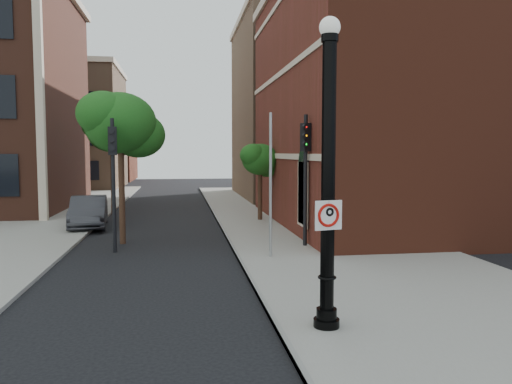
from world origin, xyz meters
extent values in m
plane|color=black|center=(0.00, 0.00, 0.00)|extent=(120.00, 120.00, 0.00)
cube|color=gray|center=(6.00, 10.00, 0.06)|extent=(8.00, 60.00, 0.12)
cube|color=gray|center=(-9.00, 18.00, 0.06)|extent=(10.00, 50.00, 0.12)
cube|color=gray|center=(2.05, 10.00, 0.07)|extent=(0.10, 60.00, 0.14)
cube|color=maroon|center=(16.00, 14.00, 6.00)|extent=(22.00, 16.00, 12.00)
cube|color=black|center=(4.96, 9.00, 2.00)|extent=(0.08, 1.40, 2.40)
cube|color=beige|center=(4.97, 14.00, 3.50)|extent=(0.06, 16.00, 0.25)
cube|color=beige|center=(4.97, 14.00, 7.50)|extent=(0.06, 16.00, 0.25)
cube|color=beige|center=(4.97, 14.00, 11.00)|extent=(0.06, 16.00, 0.25)
cube|color=beige|center=(-7.00, 17.00, 7.00)|extent=(0.40, 0.40, 14.00)
cube|color=#836247|center=(-12.00, 44.00, 6.00)|extent=(12.00, 12.00, 12.00)
cube|color=maroon|center=(-12.00, 58.00, 5.00)|extent=(12.00, 12.00, 10.00)
cube|color=#836247|center=(16.00, 30.00, 7.00)|extent=(22.00, 14.00, 14.00)
cylinder|color=black|center=(3.02, -0.73, 0.14)|extent=(0.54, 0.54, 0.29)
cylinder|color=black|center=(3.02, -0.73, 0.38)|extent=(0.42, 0.42, 0.24)
cylinder|color=black|center=(3.02, -0.73, 3.06)|extent=(0.29, 0.29, 5.54)
torus|color=black|center=(3.02, -0.73, 1.15)|extent=(0.38, 0.38, 0.06)
cylinder|color=black|center=(3.02, -0.73, 5.91)|extent=(0.34, 0.34, 0.14)
sphere|color=silver|center=(3.02, -0.73, 6.12)|extent=(0.42, 0.42, 0.42)
cube|color=white|center=(2.99, -0.89, 2.44)|extent=(0.58, 0.14, 0.59)
cube|color=black|center=(2.99, -0.89, 2.71)|extent=(0.58, 0.12, 0.05)
cube|color=black|center=(2.99, -0.89, 2.17)|extent=(0.58, 0.12, 0.05)
cube|color=black|center=(2.72, -0.94, 2.44)|extent=(0.05, 0.02, 0.59)
cube|color=black|center=(3.25, -0.84, 2.44)|extent=(0.05, 0.02, 0.59)
torus|color=#B60D07|center=(2.99, -0.89, 2.44)|extent=(0.48, 0.15, 0.47)
cube|color=#B60D07|center=(2.99, -0.89, 2.44)|extent=(0.33, 0.07, 0.33)
cube|color=black|center=(2.94, -0.90, 2.44)|extent=(0.05, 0.02, 0.28)
torus|color=black|center=(3.01, -0.88, 2.50)|extent=(0.19, 0.09, 0.18)
cylinder|color=black|center=(2.99, -0.89, 2.70)|extent=(0.03, 0.03, 0.03)
imported|color=#323237|center=(-4.35, 14.87, 0.78)|extent=(2.15, 4.86, 1.55)
cylinder|color=black|center=(-2.32, 8.40, 2.46)|extent=(0.14, 0.14, 4.91)
cube|color=black|center=(-2.32, 8.40, 4.09)|extent=(0.33, 0.31, 1.02)
sphere|color=#E50505|center=(-2.33, 8.23, 4.45)|extent=(0.18, 0.18, 0.18)
sphere|color=#FF8C00|center=(-2.33, 8.23, 4.15)|extent=(0.18, 0.18, 0.18)
sphere|color=#00E519|center=(-2.33, 8.23, 3.84)|extent=(0.18, 0.18, 0.18)
cylinder|color=black|center=(4.80, 8.05, 2.55)|extent=(0.15, 0.15, 5.10)
cube|color=black|center=(4.80, 8.05, 4.25)|extent=(0.41, 0.40, 1.06)
sphere|color=#E50505|center=(4.74, 7.90, 4.62)|extent=(0.19, 0.19, 0.19)
sphere|color=#FF8C00|center=(4.74, 7.90, 4.30)|extent=(0.19, 0.19, 0.19)
sphere|color=#00E519|center=(4.74, 7.90, 3.98)|extent=(0.19, 0.19, 0.19)
cylinder|color=#999999|center=(3.13, 6.26, 2.51)|extent=(0.10, 0.10, 5.01)
cylinder|color=black|center=(-2.23, 10.13, 2.26)|extent=(0.24, 0.24, 4.52)
ellipsoid|color=#184F15|center=(-2.23, 10.13, 4.84)|extent=(2.84, 2.84, 2.42)
ellipsoid|color=#184F15|center=(-1.58, 10.65, 4.39)|extent=(2.20, 2.20, 1.87)
ellipsoid|color=#184F15|center=(-2.81, 9.74, 5.17)|extent=(2.07, 2.07, 1.76)
cylinder|color=black|center=(-3.90, 20.34, 2.30)|extent=(0.24, 0.24, 4.59)
ellipsoid|color=#184F15|center=(-3.90, 20.34, 4.92)|extent=(2.89, 2.89, 2.45)
ellipsoid|color=#184F15|center=(-3.24, 20.87, 4.46)|extent=(2.23, 2.23, 1.90)
ellipsoid|color=#184F15|center=(-4.49, 19.95, 5.25)|extent=(2.10, 2.10, 1.78)
cylinder|color=black|center=(4.27, 15.60, 1.55)|extent=(0.24, 0.24, 3.09)
ellipsoid|color=#184F15|center=(4.27, 15.60, 3.31)|extent=(1.94, 1.94, 1.65)
ellipsoid|color=#184F15|center=(4.71, 15.96, 3.00)|extent=(1.50, 1.50, 1.28)
ellipsoid|color=#184F15|center=(3.87, 15.34, 3.53)|extent=(1.41, 1.41, 1.20)
camera|label=1|loc=(0.09, -10.35, 3.68)|focal=35.00mm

